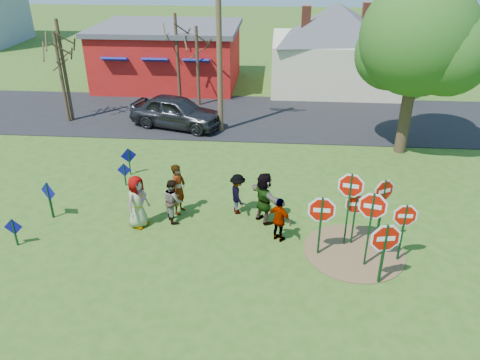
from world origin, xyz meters
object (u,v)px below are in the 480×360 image
object	(u,v)px
stop_sign_c	(372,213)
person_a	(137,202)
stop_sign_b	(350,192)
person_b	(179,189)
stop_sign_a	(321,214)
stop_sign_d	(383,197)
suv	(176,111)
utility_pole	(219,42)
leafy_tree	(421,44)

from	to	relation	value
stop_sign_c	person_a	bearing A→B (deg)	-178.08
stop_sign_b	person_b	distance (m)	6.07
stop_sign_a	person_a	world-z (taller)	stop_sign_a
stop_sign_b	person_b	world-z (taller)	stop_sign_b
stop_sign_a	stop_sign_d	world-z (taller)	stop_sign_d
stop_sign_c	suv	bearing A→B (deg)	140.02
stop_sign_d	stop_sign_b	bearing A→B (deg)	142.24
utility_pole	leafy_tree	bearing A→B (deg)	-12.62
stop_sign_c	utility_pole	xyz separation A→B (m)	(-5.71, 10.89, 2.71)
person_a	stop_sign_c	bearing A→B (deg)	-77.51
stop_sign_c	person_a	distance (m)	7.71
utility_pole	leafy_tree	distance (m)	9.07
stop_sign_b	leafy_tree	world-z (taller)	leafy_tree
stop_sign_b	suv	world-z (taller)	stop_sign_b
stop_sign_c	person_b	bearing A→B (deg)	171.27
person_a	person_b	distance (m)	1.59
stop_sign_d	person_b	world-z (taller)	stop_sign_d
stop_sign_d	suv	distance (m)	13.46
stop_sign_b	suv	size ratio (longest dim) A/B	0.56
stop_sign_a	person_b	size ratio (longest dim) A/B	1.15
stop_sign_d	leafy_tree	bearing A→B (deg)	42.58
stop_sign_c	person_b	size ratio (longest dim) A/B	1.40
stop_sign_b	stop_sign_c	xyz separation A→B (m)	(0.49, -1.05, -0.12)
stop_sign_c	suv	world-z (taller)	stop_sign_c
stop_sign_c	stop_sign_b	bearing A→B (deg)	129.34
stop_sign_a	suv	size ratio (longest dim) A/B	0.45
stop_sign_c	stop_sign_d	world-z (taller)	stop_sign_c
stop_sign_b	person_a	distance (m)	7.08
stop_sign_a	person_b	distance (m)	5.36
stop_sign_d	utility_pole	xyz separation A→B (m)	(-6.19, 9.99, 2.66)
stop_sign_d	suv	xyz separation A→B (m)	(-8.57, 10.33, -1.03)
stop_sign_b	person_a	xyz separation A→B (m)	(-6.98, 0.58, -1.01)
person_a	leafy_tree	bearing A→B (deg)	-30.71
person_b	stop_sign_d	bearing A→B (deg)	-90.24
stop_sign_a	person_b	xyz separation A→B (m)	(-4.87, 2.18, -0.52)
stop_sign_d	person_a	world-z (taller)	stop_sign_d
stop_sign_a	utility_pole	xyz separation A→B (m)	(-4.32, 10.42, 3.09)
stop_sign_b	stop_sign_a	bearing A→B (deg)	-134.95
stop_sign_c	suv	xyz separation A→B (m)	(-8.09, 11.23, -0.98)
stop_sign_a	leafy_tree	size ratio (longest dim) A/B	0.29
suv	stop_sign_b	bearing A→B (deg)	-127.15
stop_sign_d	stop_sign_a	bearing A→B (deg)	163.76
stop_sign_a	utility_pole	size ratio (longest dim) A/B	0.25
leafy_tree	stop_sign_c	bearing A→B (deg)	-109.36
stop_sign_c	person_a	world-z (taller)	stop_sign_c
person_a	leafy_tree	distance (m)	13.47
stop_sign_c	leafy_tree	distance (m)	9.95
stop_sign_d	suv	bearing A→B (deg)	100.56
suv	stop_sign_a	bearing A→B (deg)	-131.94
stop_sign_b	stop_sign_c	bearing A→B (deg)	-52.81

